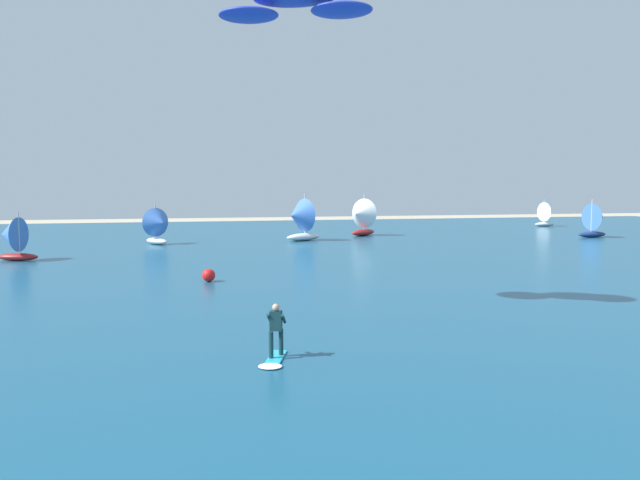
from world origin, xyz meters
TOP-DOWN VIEW (x-y plane):
  - ocean at (0.00, 51.55)m, footprint 160.00×90.00m
  - kitesurfer at (-2.72, 19.33)m, footprint 1.19×2.03m
  - kite at (-0.82, 25.74)m, footprint 6.53×4.36m
  - sailboat_far_left at (37.91, 55.19)m, footprint 3.51×2.99m
  - sailboat_near_shore at (-7.39, 57.76)m, footprint 3.13×3.44m
  - sailboat_trailing at (13.86, 62.81)m, footprint 4.15×3.95m
  - sailboat_mid_left at (6.02, 58.39)m, footprint 4.23×3.78m
  - sailboat_leading at (44.34, 72.74)m, footprint 3.30×2.84m
  - sailboat_mid_right at (-17.24, 47.68)m, footprint 3.14×2.77m
  - marker_buoy at (-3.95, 34.70)m, footprint 0.72×0.72m

SIDE VIEW (x-z plane):
  - ocean at x=0.00m, z-range 0.00..0.10m
  - marker_buoy at x=-3.95m, z-range 0.10..0.82m
  - kitesurfer at x=-2.72m, z-range -0.13..1.54m
  - sailboat_mid_right at x=-17.24m, z-range -0.05..3.48m
  - sailboat_leading at x=44.34m, z-range -0.06..3.72m
  - sailboat_near_shore at x=-7.39m, z-range -0.06..3.76m
  - sailboat_far_left at x=37.91m, z-range -0.07..4.01m
  - sailboat_trailing at x=13.86m, z-range -0.09..4.53m
  - sailboat_mid_left at x=6.02m, z-range -0.10..4.64m
  - kite at x=-0.82m, z-range 11.97..12.92m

